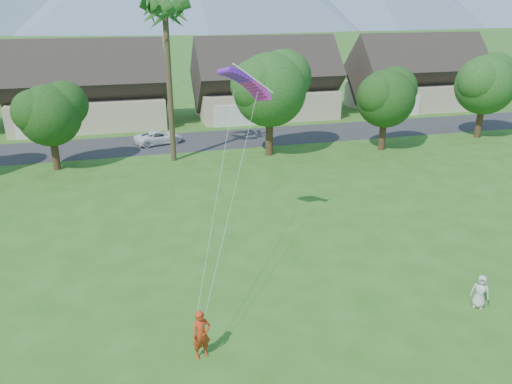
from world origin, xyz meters
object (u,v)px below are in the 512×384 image
object	(u,v)px
kite_flyer	(201,334)
parked_car	(159,137)
watcher	(480,291)
parafoil_kite	(247,81)

from	to	relation	value
kite_flyer	parked_car	size ratio (longest dim) A/B	0.43
kite_flyer	watcher	size ratio (longest dim) A/B	1.27
parked_car	parafoil_kite	xyz separation A→B (m)	(3.02, -21.20, 7.94)
parked_car	kite_flyer	bearing A→B (deg)	161.40
parked_car	parafoil_kite	distance (m)	22.83
watcher	parafoil_kite	world-z (taller)	parafoil_kite
watcher	parked_car	xyz separation A→B (m)	(-10.88, 30.06, -0.14)
kite_flyer	parked_car	world-z (taller)	kite_flyer
kite_flyer	parafoil_kite	xyz separation A→B (m)	(3.97, 8.96, 7.61)
kite_flyer	watcher	xyz separation A→B (m)	(11.83, 0.10, -0.20)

